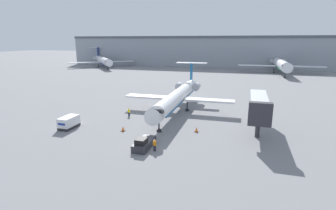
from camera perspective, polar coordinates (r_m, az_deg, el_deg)
ground_plane at (r=36.84m, az=-5.51°, el=-9.42°), size 600.00×600.00×0.00m
terminal_building at (r=151.92m, az=11.99°, el=11.32°), size 180.00×16.80×16.90m
airplane_main at (r=54.43m, az=2.23°, el=2.02°), size 23.02×31.65×9.08m
pushback_tug at (r=36.88m, az=-5.25°, el=-8.34°), size 1.92×4.82×1.71m
luggage_cart at (r=47.67m, az=-20.79°, el=-3.54°), size 1.96×3.72×1.99m
worker_near_tug at (r=35.63m, az=-2.93°, el=-8.67°), size 0.40×0.24×1.68m
worker_by_wing at (r=52.04m, az=-8.50°, el=-1.52°), size 0.40×0.24×1.63m
traffic_cone_left at (r=43.91m, az=-9.77°, el=-5.10°), size 0.66×0.66×0.84m
traffic_cone_right at (r=43.13m, az=6.23°, el=-5.34°), size 0.67×0.67×0.81m
airplane_parked_far_left at (r=151.25m, az=-14.03°, el=9.37°), size 29.03×31.34×10.59m
airplane_parked_far_right at (r=129.29m, az=23.35°, el=8.17°), size 37.05×37.79×11.25m
jet_bridge at (r=44.20m, az=19.13°, el=-0.08°), size 3.20×12.90×6.19m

